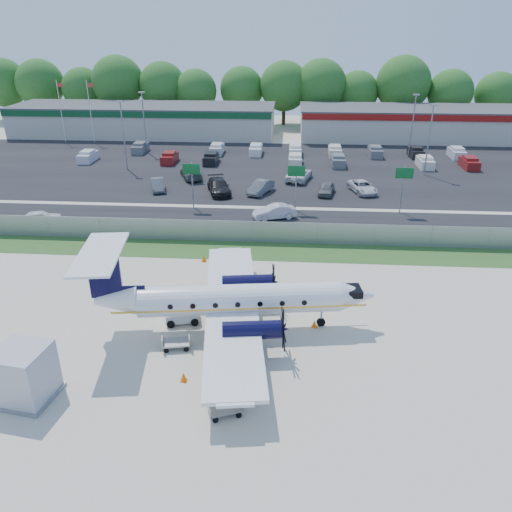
# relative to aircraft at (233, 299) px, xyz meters

# --- Properties ---
(ground) EXTENTS (170.00, 170.00, 0.00)m
(ground) POSITION_rel_aircraft_xyz_m (0.98, 0.42, -2.19)
(ground) COLOR beige
(ground) RESTS_ON ground
(grass_verge) EXTENTS (170.00, 4.00, 0.02)m
(grass_verge) POSITION_rel_aircraft_xyz_m (0.98, 12.42, -2.19)
(grass_verge) COLOR #2D561E
(grass_verge) RESTS_ON ground
(access_road) EXTENTS (170.00, 8.00, 0.02)m
(access_road) POSITION_rel_aircraft_xyz_m (0.98, 19.42, -2.18)
(access_road) COLOR black
(access_road) RESTS_ON ground
(parking_lot) EXTENTS (170.00, 32.00, 0.02)m
(parking_lot) POSITION_rel_aircraft_xyz_m (0.98, 40.42, -2.18)
(parking_lot) COLOR black
(parking_lot) RESTS_ON ground
(perimeter_fence) EXTENTS (120.00, 0.06, 1.99)m
(perimeter_fence) POSITION_rel_aircraft_xyz_m (0.98, 14.42, -1.19)
(perimeter_fence) COLOR gray
(perimeter_fence) RESTS_ON ground
(building_west) EXTENTS (46.40, 12.40, 5.24)m
(building_west) POSITION_rel_aircraft_xyz_m (-23.02, 62.40, 0.44)
(building_west) COLOR beige
(building_west) RESTS_ON ground
(building_east) EXTENTS (44.40, 12.40, 5.24)m
(building_east) POSITION_rel_aircraft_xyz_m (26.98, 62.40, 0.44)
(building_east) COLOR beige
(building_east) RESTS_ON ground
(sign_left) EXTENTS (1.80, 0.26, 5.00)m
(sign_left) POSITION_rel_aircraft_xyz_m (-7.02, 23.32, 1.42)
(sign_left) COLOR gray
(sign_left) RESTS_ON ground
(sign_mid) EXTENTS (1.80, 0.26, 5.00)m
(sign_mid) POSITION_rel_aircraft_xyz_m (3.98, 23.32, 1.42)
(sign_mid) COLOR gray
(sign_mid) RESTS_ON ground
(sign_right) EXTENTS (1.80, 0.26, 5.00)m
(sign_right) POSITION_rel_aircraft_xyz_m (14.98, 23.32, 1.42)
(sign_right) COLOR gray
(sign_right) RESTS_ON ground
(flagpole_west) EXTENTS (1.06, 0.12, 10.00)m
(flagpole_west) POSITION_rel_aircraft_xyz_m (-34.94, 55.42, 3.45)
(flagpole_west) COLOR white
(flagpole_west) RESTS_ON ground
(flagpole_east) EXTENTS (1.06, 0.12, 10.00)m
(flagpole_east) POSITION_rel_aircraft_xyz_m (-29.94, 55.42, 3.45)
(flagpole_east) COLOR white
(flagpole_east) RESTS_ON ground
(light_pole_nw) EXTENTS (0.90, 0.35, 9.09)m
(light_pole_nw) POSITION_rel_aircraft_xyz_m (-19.02, 38.42, 3.04)
(light_pole_nw) COLOR gray
(light_pole_nw) RESTS_ON ground
(light_pole_ne) EXTENTS (0.90, 0.35, 9.09)m
(light_pole_ne) POSITION_rel_aircraft_xyz_m (20.98, 38.42, 3.04)
(light_pole_ne) COLOR gray
(light_pole_ne) RESTS_ON ground
(light_pole_sw) EXTENTS (0.90, 0.35, 9.09)m
(light_pole_sw) POSITION_rel_aircraft_xyz_m (-19.02, 48.42, 3.04)
(light_pole_sw) COLOR gray
(light_pole_sw) RESTS_ON ground
(light_pole_se) EXTENTS (0.90, 0.35, 9.09)m
(light_pole_se) POSITION_rel_aircraft_xyz_m (20.98, 48.42, 3.04)
(light_pole_se) COLOR gray
(light_pole_se) RESTS_ON ground
(tree_line) EXTENTS (112.00, 6.00, 14.00)m
(tree_line) POSITION_rel_aircraft_xyz_m (0.98, 74.42, -2.19)
(tree_line) COLOR #255E1B
(tree_line) RESTS_ON ground
(aircraft) EXTENTS (18.53, 18.22, 5.68)m
(aircraft) POSITION_rel_aircraft_xyz_m (0.00, 0.00, 0.00)
(aircraft) COLOR white
(aircraft) RESTS_ON ground
(pushback_tug) EXTENTS (2.40, 1.97, 1.17)m
(pushback_tug) POSITION_rel_aircraft_xyz_m (-3.42, 0.70, -1.63)
(pushback_tug) COLOR white
(pushback_tug) RESTS_ON ground
(baggage_cart_near) EXTENTS (1.87, 1.34, 0.89)m
(baggage_cart_near) POSITION_rel_aircraft_xyz_m (-3.29, -2.33, -1.78)
(baggage_cart_near) COLOR gray
(baggage_cart_near) RESTS_ON ground
(baggage_cart_far) EXTENTS (1.96, 1.57, 0.90)m
(baggage_cart_far) POSITION_rel_aircraft_xyz_m (0.41, -7.83, -1.78)
(baggage_cart_far) COLOR gray
(baggage_cart_far) RESTS_ON ground
(service_container) EXTENTS (3.10, 3.10, 3.03)m
(service_container) POSITION_rel_aircraft_xyz_m (-10.11, -7.32, -0.78)
(service_container) COLOR #B9BAC0
(service_container) RESTS_ON ground
(cone_nose) EXTENTS (0.35, 0.35, 0.50)m
(cone_nose) POSITION_rel_aircraft_xyz_m (5.23, 0.59, -1.96)
(cone_nose) COLOR orange
(cone_nose) RESTS_ON ground
(cone_port_wing) EXTENTS (0.39, 0.39, 0.56)m
(cone_port_wing) POSITION_rel_aircraft_xyz_m (-2.21, -5.41, -1.93)
(cone_port_wing) COLOR orange
(cone_port_wing) RESTS_ON ground
(cone_starboard_wing) EXTENTS (0.41, 0.41, 0.59)m
(cone_starboard_wing) POSITION_rel_aircraft_xyz_m (-3.65, 10.02, -1.92)
(cone_starboard_wing) COLOR orange
(cone_starboard_wing) RESTS_ON ground
(road_car_west) EXTENTS (4.34, 3.00, 1.37)m
(road_car_west) POSITION_rel_aircraft_xyz_m (-21.25, 17.46, -2.19)
(road_car_west) COLOR silver
(road_car_west) RESTS_ON ground
(road_car_mid) EXTENTS (4.62, 2.88, 1.44)m
(road_car_mid) POSITION_rel_aircraft_xyz_m (1.86, 20.66, -2.19)
(road_car_mid) COLOR silver
(road_car_mid) RESTS_ON ground
(parked_car_a) EXTENTS (2.68, 4.46, 1.39)m
(parked_car_a) POSITION_rel_aircraft_xyz_m (-12.43, 29.42, -2.19)
(parked_car_a) COLOR #595B5E
(parked_car_a) RESTS_ON ground
(parked_car_b) EXTENTS (3.78, 6.02, 1.63)m
(parked_car_b) POSITION_rel_aircraft_xyz_m (-4.97, 28.69, -2.19)
(parked_car_b) COLOR black
(parked_car_b) RESTS_ON ground
(parked_car_c) EXTENTS (3.18, 4.73, 1.48)m
(parked_car_c) POSITION_rel_aircraft_xyz_m (-0.07, 29.07, -2.19)
(parked_car_c) COLOR #595B5E
(parked_car_c) RESTS_ON ground
(parked_car_d) EXTENTS (2.36, 4.20, 1.35)m
(parked_car_d) POSITION_rel_aircraft_xyz_m (7.62, 29.12, -2.19)
(parked_car_d) COLOR #595B5E
(parked_car_d) RESTS_ON ground
(parked_car_e) EXTENTS (3.55, 5.33, 1.36)m
(parked_car_e) POSITION_rel_aircraft_xyz_m (11.91, 30.18, -2.19)
(parked_car_e) COLOR silver
(parked_car_e) RESTS_ON ground
(parked_car_f) EXTENTS (4.06, 5.88, 1.58)m
(parked_car_f) POSITION_rel_aircraft_xyz_m (-9.44, 34.80, -2.19)
(parked_car_f) COLOR #595B5E
(parked_car_f) RESTS_ON ground
(parked_car_g) EXTENTS (3.79, 5.88, 1.51)m
(parked_car_g) POSITION_rel_aircraft_xyz_m (4.47, 34.88, -2.19)
(parked_car_g) COLOR silver
(parked_car_g) RESTS_ON ground
(far_parking_rows) EXTENTS (56.00, 10.00, 1.60)m
(far_parking_rows) POSITION_rel_aircraft_xyz_m (0.98, 45.42, -2.19)
(far_parking_rows) COLOR gray
(far_parking_rows) RESTS_ON ground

